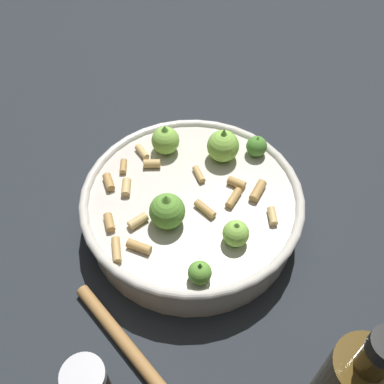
{
  "coord_description": "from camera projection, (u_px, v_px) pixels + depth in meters",
  "views": [
    {
      "loc": [
        -0.36,
        -0.1,
        0.53
      ],
      "look_at": [
        0.0,
        0.0,
        0.07
      ],
      "focal_mm": 42.29,
      "sensor_mm": 36.0,
      "label": 1
    }
  ],
  "objects": [
    {
      "name": "ground_plane",
      "position": [
        192.0,
        223.0,
        0.65
      ],
      "size": [
        2.4,
        2.4,
        0.0
      ],
      "primitive_type": "plane",
      "color": "#23282D"
    },
    {
      "name": "cooking_pan",
      "position": [
        192.0,
        206.0,
        0.62
      ],
      "size": [
        0.3,
        0.3,
        0.12
      ],
      "color": "beige",
      "rests_on": "ground"
    },
    {
      "name": "wooden_spoon",
      "position": [
        152.0,
        377.0,
        0.51
      ],
      "size": [
        0.17,
        0.23,
        0.02
      ],
      "color": "#9E703D",
      "rests_on": "ground"
    }
  ]
}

